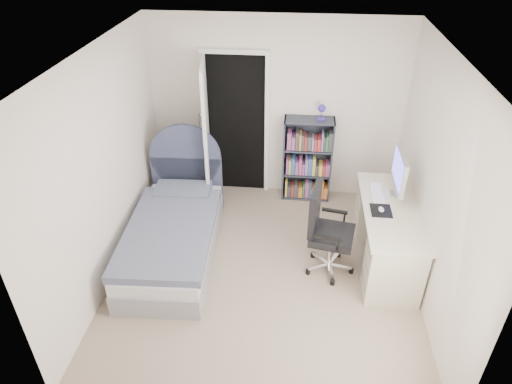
# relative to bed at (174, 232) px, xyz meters

# --- Properties ---
(room_shell) EXTENTS (3.50, 3.70, 2.60)m
(room_shell) POSITION_rel_bed_xyz_m (1.10, -0.25, 0.96)
(room_shell) COLOR gray
(room_shell) RESTS_ON ground
(door) EXTENTS (0.92, 0.82, 2.06)m
(door) POSITION_rel_bed_xyz_m (0.33, 1.26, 0.75)
(door) COLOR black
(door) RESTS_ON ground
(bed) EXTENTS (1.06, 2.10, 1.27)m
(bed) POSITION_rel_bed_xyz_m (0.00, 0.00, 0.00)
(bed) COLOR gray
(bed) RESTS_ON ground
(nightstand) EXTENTS (0.44, 0.44, 0.64)m
(nightstand) POSITION_rel_bed_xyz_m (-0.23, 1.33, 0.13)
(nightstand) COLOR #DEAA88
(nightstand) RESTS_ON ground
(floor_lamp) EXTENTS (0.18, 0.18, 1.28)m
(floor_lamp) POSITION_rel_bed_xyz_m (0.11, 1.29, 0.24)
(floor_lamp) COLOR silver
(floor_lamp) RESTS_ON ground
(bookcase) EXTENTS (0.67, 0.29, 1.43)m
(bookcase) POSITION_rel_bed_xyz_m (1.57, 1.40, 0.27)
(bookcase) COLOR #323744
(bookcase) RESTS_ON ground
(desk) EXTENTS (0.62, 1.56, 1.28)m
(desk) POSITION_rel_bed_xyz_m (2.49, 0.06, 0.13)
(desk) COLOR beige
(desk) RESTS_ON ground
(office_chair) EXTENTS (0.58, 0.59, 1.07)m
(office_chair) POSITION_rel_bed_xyz_m (1.77, -0.13, 0.30)
(office_chair) COLOR silver
(office_chair) RESTS_ON ground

